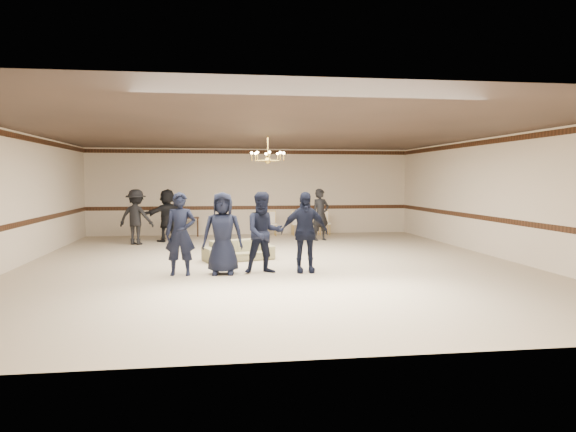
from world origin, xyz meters
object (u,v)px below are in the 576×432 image
banquet_chair_mid (297,223)px  boy_a (180,234)px  boy_c (264,233)px  boy_d (304,232)px  settee (238,250)px  adult_left (136,217)px  boy_b (223,233)px  adult_right (321,215)px  console_table (187,227)px  chandelier (268,148)px  banquet_chair_left (270,224)px  banquet_chair_right (324,223)px  adult_mid (167,215)px

banquet_chair_mid → boy_a: bearing=-116.2°
boy_c → boy_d: bearing=-6.3°
settee → adult_left: (-3.04, 3.72, 0.62)m
boy_d → boy_b: bearing=-178.7°
adult_right → console_table: size_ratio=2.09×
boy_c → adult_left: 6.66m
boy_d → banquet_chair_mid: 7.71m
boy_d → chandelier: bearing=105.1°
boy_b → boy_c: (0.90, 0.00, 0.00)m
boy_b → banquet_chair_left: 7.86m
adult_left → banquet_chair_left: (4.48, 1.96, -0.43)m
boy_a → banquet_chair_left: boy_a is taller
boy_b → banquet_chair_right: 8.56m
settee → banquet_chair_mid: banquet_chair_mid is taller
adult_left → console_table: (1.48, 2.16, -0.52)m
adult_right → boy_d: bearing=-125.7°
boy_c → adult_right: bearing=61.0°
adult_right → banquet_chair_mid: 1.79m
boy_c → settee: bearing=97.2°
chandelier → banquet_chair_mid: 6.05m
boy_c → boy_d: same height
adult_mid → adult_right: same height
adult_mid → chandelier: bearing=94.5°
chandelier → boy_a: 3.73m
boy_b → banquet_chair_left: boy_b is taller
boy_d → console_table: bearing=111.9°
boy_d → adult_mid: (-3.51, 6.36, -0.02)m
boy_b → banquet_chair_right: boy_b is taller
adult_mid → banquet_chair_mid: adult_mid is taller
chandelier → adult_mid: (-2.94, 4.03, -2.00)m
banquet_chair_right → adult_left: bearing=-164.1°
boy_d → banquet_chair_mid: bearing=83.3°
adult_mid → console_table: adult_mid is taller
adult_right → banquet_chair_left: size_ratio=1.98×
console_table → banquet_chair_mid: bearing=-6.4°
boy_c → banquet_chair_right: boy_c is taller
boy_d → banquet_chair_mid: boy_d is taller
chandelier → boy_c: bearing=-98.0°
chandelier → console_table: chandelier is taller
adult_right → console_table: bearing=136.9°
boy_b → console_table: boy_b is taller
adult_right → console_table: (-4.52, 1.86, -0.52)m
banquet_chair_mid → settee: bearing=-113.1°
adult_left → boy_b: bearing=133.1°
settee → console_table: console_table is taller
adult_right → settee: bearing=-147.1°
boy_d → banquet_chair_left: (0.07, 7.62, -0.45)m
banquet_chair_right → console_table: 5.00m
banquet_chair_right → console_table: banquet_chair_right is taller
chandelier → banquet_chair_mid: bearing=72.8°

